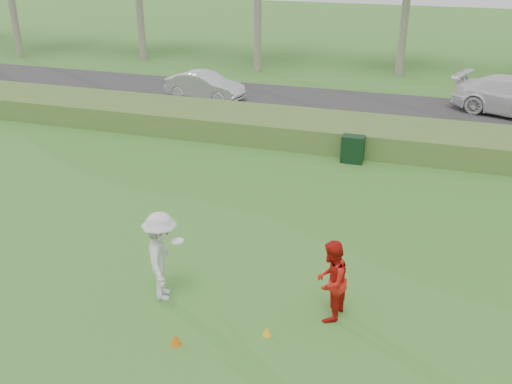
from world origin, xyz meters
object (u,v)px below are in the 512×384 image
(cone_yellow, at_px, (267,331))
(car_mid, at_px, (205,86))
(cone_orange, at_px, (175,339))
(utility_cabinet, at_px, (353,149))
(player_white, at_px, (162,257))
(player_red, at_px, (331,281))

(cone_yellow, xyz_separation_m, car_mid, (-8.02, 16.18, 0.60))
(cone_orange, distance_m, cone_yellow, 1.84)
(utility_cabinet, bearing_deg, car_mid, 143.55)
(player_white, relative_size, car_mid, 0.53)
(player_red, bearing_deg, cone_orange, -47.77)
(cone_orange, bearing_deg, player_red, 33.60)
(cone_yellow, relative_size, utility_cabinet, 0.21)
(player_white, xyz_separation_m, car_mid, (-5.43, 15.58, -0.33))
(player_white, height_order, cone_orange, player_white)
(player_red, height_order, cone_orange, player_red)
(utility_cabinet, relative_size, car_mid, 0.25)
(cone_orange, distance_m, utility_cabinet, 11.08)
(player_red, height_order, car_mid, player_red)
(player_red, distance_m, utility_cabinet, 9.19)
(player_white, relative_size, cone_yellow, 9.96)
(cone_orange, xyz_separation_m, cone_yellow, (1.65, 0.82, -0.02))
(cone_yellow, bearing_deg, utility_cabinet, 89.37)
(cone_orange, bearing_deg, utility_cabinet, 80.86)
(cone_yellow, bearing_deg, cone_orange, -153.40)
(player_white, bearing_deg, cone_orange, -168.03)
(player_white, distance_m, player_red, 3.68)
(player_white, distance_m, cone_orange, 1.94)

